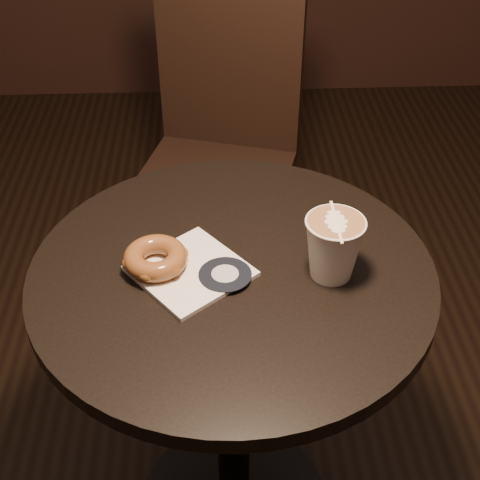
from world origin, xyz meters
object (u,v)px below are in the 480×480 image
(doughnut, at_px, (156,258))
(latte_cup, at_px, (333,248))
(chair, at_px, (222,127))
(pastry_bag, at_px, (190,271))
(cafe_table, at_px, (233,347))

(doughnut, bearing_deg, latte_cup, -4.66)
(chair, relative_size, pastry_bag, 6.15)
(chair, xyz_separation_m, pastry_bag, (-0.07, -0.82, 0.18))
(cafe_table, xyz_separation_m, latte_cup, (0.17, -0.02, 0.25))
(cafe_table, distance_m, pastry_bag, 0.22)
(chair, distance_m, latte_cup, 0.88)
(cafe_table, relative_size, doughnut, 6.86)
(doughnut, distance_m, latte_cup, 0.30)
(pastry_bag, bearing_deg, latte_cup, -41.72)
(cafe_table, height_order, pastry_bag, pastry_bag)
(doughnut, bearing_deg, cafe_table, 0.08)
(chair, bearing_deg, pastry_bag, -78.66)
(cafe_table, xyz_separation_m, doughnut, (-0.13, -0.00, 0.23))
(chair, bearing_deg, cafe_table, -73.71)
(latte_cup, bearing_deg, chair, 101.24)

